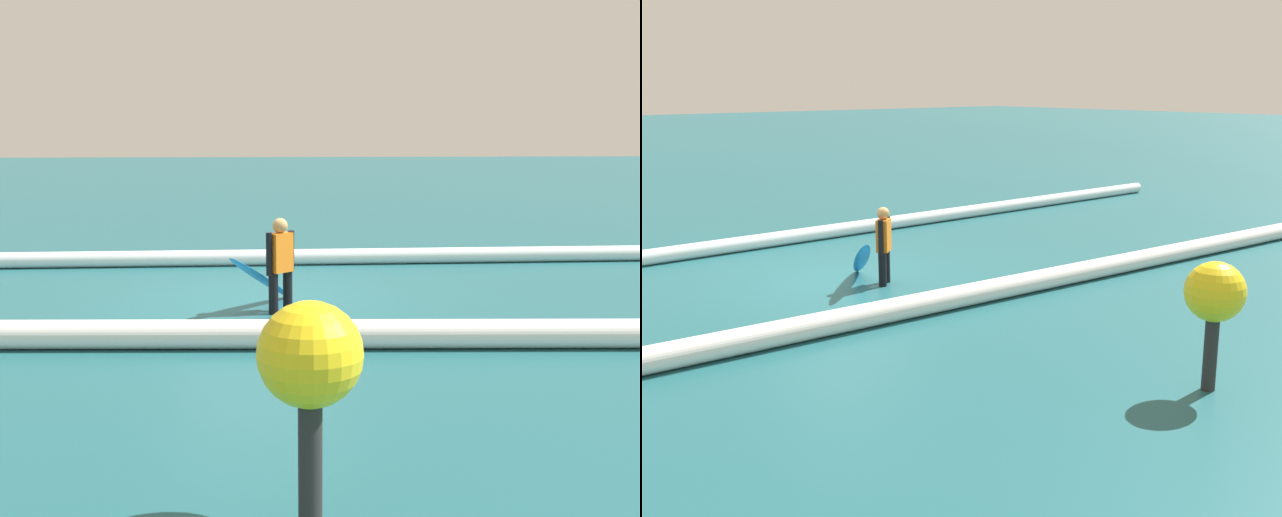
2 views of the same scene
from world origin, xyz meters
The scene contains 6 objects.
ground_plane centered at (0.00, 0.00, 0.00)m, with size 154.58×154.58×0.00m, color #1D575E.
surfer centered at (-0.34, 0.87, 0.77)m, with size 0.41×0.43×1.38m.
surfboard centered at (-0.07, 0.56, 0.44)m, with size 1.09×1.77×0.93m.
channel_buoy centered at (-0.35, 7.29, 1.13)m, with size 0.69×0.69×1.53m.
wave_crest_foreground centered at (-0.59, -3.37, 0.16)m, with size 0.31×0.31×25.67m, color silver.
wave_crest_midground centered at (1.36, 2.72, 0.18)m, with size 0.35×0.35×25.63m, color white.
Camera 1 is at (-0.04, 12.20, 2.57)m, focal length 44.75 mm.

